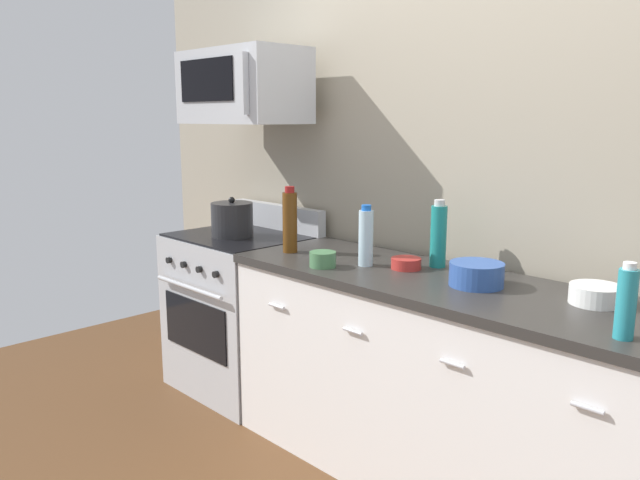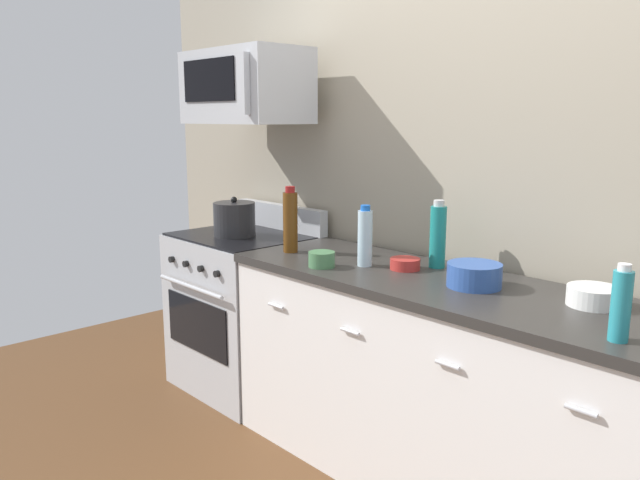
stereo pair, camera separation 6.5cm
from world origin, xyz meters
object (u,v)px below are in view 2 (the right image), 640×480
at_px(bowl_white_ceramic, 594,296).
at_px(bottle_sparkling_teal, 438,236).
at_px(bottle_water_clear, 365,237).
at_px(bowl_blue_mixing, 474,274).
at_px(stockpot, 234,219).
at_px(bottle_wine_amber, 290,221).
at_px(microwave, 245,87).
at_px(bottle_dish_soap, 621,305).
at_px(bowl_green_glaze, 322,259).
at_px(bowl_red_small, 405,263).
at_px(range_oven, 244,310).

bearing_deg(bowl_white_ceramic, bottle_sparkling_teal, 174.87).
distance_m(bottle_water_clear, bowl_blue_mixing, 0.55).
bearing_deg(stockpot, bottle_wine_amber, -4.40).
bearing_deg(microwave, bottle_dish_soap, -6.28).
bearing_deg(bottle_sparkling_teal, bowl_green_glaze, -134.15).
relative_size(microwave, bowl_green_glaze, 6.18).
relative_size(bottle_dish_soap, bowl_blue_mixing, 1.10).
xyz_separation_m(bottle_wine_amber, bowl_green_glaze, (0.34, -0.10, -0.12)).
distance_m(bottle_wine_amber, bowl_red_small, 0.65).
relative_size(bowl_green_glaze, bowl_blue_mixing, 0.55).
bearing_deg(stockpot, bowl_green_glaze, -9.41).
relative_size(range_oven, bottle_wine_amber, 3.23).
bearing_deg(bottle_sparkling_teal, bottle_water_clear, -138.42).
xyz_separation_m(bowl_white_ceramic, bowl_blue_mixing, (-0.44, -0.09, 0.01)).
xyz_separation_m(bottle_sparkling_teal, bowl_green_glaze, (-0.36, -0.37, -0.11)).
relative_size(bowl_green_glaze, stockpot, 0.51).
bearing_deg(bottle_sparkling_teal, bowl_white_ceramic, -5.13).
height_order(bottle_water_clear, stockpot, bottle_water_clear).
xyz_separation_m(range_oven, bottle_dish_soap, (2.18, -0.20, 0.56)).
bearing_deg(range_oven, bottle_wine_amber, -9.99).
bearing_deg(bottle_sparkling_teal, range_oven, -171.96).
distance_m(bottle_wine_amber, bowl_blue_mixing, 1.01).
height_order(bottle_dish_soap, bowl_blue_mixing, bottle_dish_soap).
height_order(bottle_dish_soap, stockpot, bottle_dish_soap).
bearing_deg(bowl_red_small, range_oven, -177.92).
bearing_deg(bottle_water_clear, bottle_sparkling_teal, 41.58).
xyz_separation_m(range_oven, microwave, (0.00, 0.04, 1.28)).
xyz_separation_m(bottle_dish_soap, bottle_wine_amber, (-1.64, 0.10, 0.04)).
xyz_separation_m(bowl_green_glaze, bowl_red_small, (0.29, 0.24, -0.01)).
xyz_separation_m(bottle_sparkling_teal, bowl_white_ceramic, (0.74, -0.07, -0.11)).
distance_m(bowl_blue_mixing, stockpot, 1.54).
bearing_deg(bottle_water_clear, range_oven, 177.64).
bearing_deg(bottle_sparkling_teal, bottle_dish_soap, -21.43).
distance_m(range_oven, bowl_white_ceramic, 2.04).
height_order(bowl_white_ceramic, stockpot, stockpot).
bearing_deg(bowl_red_small, bowl_green_glaze, -140.04).
height_order(bottle_sparkling_teal, bottle_dish_soap, bottle_sparkling_teal).
relative_size(bottle_wine_amber, bowl_blue_mixing, 1.52).
distance_m(bowl_white_ceramic, stockpot, 1.98).
height_order(range_oven, microwave, microwave).
height_order(bowl_green_glaze, bowl_blue_mixing, bowl_blue_mixing).
relative_size(bottle_sparkling_teal, bowl_blue_mixing, 1.41).
height_order(range_oven, bottle_water_clear, bottle_water_clear).
distance_m(range_oven, bowl_red_small, 1.26).
bearing_deg(bottle_dish_soap, bowl_red_small, 166.87).
height_order(bottle_sparkling_teal, bowl_white_ceramic, bottle_sparkling_teal).
bearing_deg(bottle_wine_amber, range_oven, 170.01).
xyz_separation_m(bottle_wine_amber, bowl_white_ceramic, (1.44, 0.20, -0.12)).
height_order(microwave, bowl_white_ceramic, microwave).
bearing_deg(bottle_sparkling_teal, microwave, -174.00).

